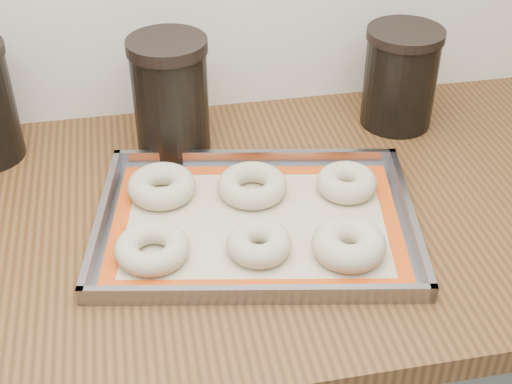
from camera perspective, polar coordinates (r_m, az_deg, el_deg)
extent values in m
cube|color=brown|center=(1.09, -1.90, -2.26)|extent=(3.06, 0.68, 0.04)
cube|color=gray|center=(1.05, 0.00, -2.57)|extent=(0.51, 0.41, 0.00)
cube|color=gray|center=(1.17, -0.07, 2.80)|extent=(0.45, 0.09, 0.02)
cube|color=gray|center=(0.92, 0.09, -8.19)|extent=(0.45, 0.09, 0.02)
cube|color=gray|center=(1.06, -12.25, -2.06)|extent=(0.07, 0.33, 0.02)
cube|color=gray|center=(1.06, 12.21, -1.92)|extent=(0.07, 0.33, 0.02)
cube|color=#C6B793|center=(1.04, 0.00, -2.45)|extent=(0.47, 0.36, 0.00)
cube|color=#CA430D|center=(1.15, -0.06, 1.74)|extent=(0.42, 0.10, 0.00)
cube|color=#CA430D|center=(0.94, 0.08, -7.46)|extent=(0.42, 0.10, 0.00)
cube|color=#CA430D|center=(1.06, -10.82, -2.42)|extent=(0.07, 0.25, 0.00)
cube|color=#CA430D|center=(1.06, 10.78, -2.30)|extent=(0.07, 0.25, 0.00)
torus|color=#C0B695|center=(0.98, -8.32, -4.48)|extent=(0.11, 0.11, 0.03)
torus|color=#C0B695|center=(0.98, 0.22, -4.13)|extent=(0.12, 0.12, 0.03)
torus|color=#C0B695|center=(0.98, 7.43, -4.16)|extent=(0.13, 0.13, 0.04)
torus|color=#C0B695|center=(1.10, -7.56, 0.47)|extent=(0.11, 0.11, 0.04)
torus|color=#C0B695|center=(1.09, -0.30, 0.54)|extent=(0.13, 0.13, 0.03)
torus|color=#C0B695|center=(1.11, 7.27, 0.76)|extent=(0.11, 0.11, 0.03)
cylinder|color=black|center=(1.18, -6.81, 7.18)|extent=(0.12, 0.12, 0.18)
cylinder|color=black|center=(1.14, -7.16, 11.55)|extent=(0.13, 0.13, 0.02)
cylinder|color=black|center=(1.28, 11.42, 8.64)|extent=(0.13, 0.13, 0.16)
cylinder|color=black|center=(1.24, 11.91, 12.26)|extent=(0.13, 0.13, 0.02)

